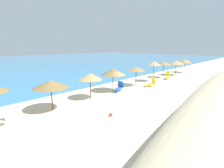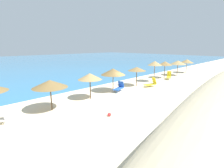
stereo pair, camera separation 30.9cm
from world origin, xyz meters
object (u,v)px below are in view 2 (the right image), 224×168
object	(u,v)px
beach_umbrella_7	(155,63)
beach_umbrella_10	(187,61)
beach_umbrella_8	(165,63)
lounge_chair_0	(119,87)
beach_umbrella_5	(113,72)
beach_umbrella_3	(50,84)
beach_umbrella_4	(90,76)
beach_umbrella_9	(178,62)
beach_umbrella_6	(137,69)
lounge_chair_1	(151,83)
lounge_chair_4	(169,76)
beach_ball	(109,114)

from	to	relation	value
beach_umbrella_7	beach_umbrella_10	size ratio (longest dim) A/B	1.15
beach_umbrella_8	lounge_chair_0	bearing A→B (deg)	-178.30
beach_umbrella_5	lounge_chair_0	size ratio (longest dim) A/B	1.52
lounge_chair_0	beach_umbrella_5	bearing A→B (deg)	31.66
beach_umbrella_3	beach_umbrella_7	distance (m)	15.23
lounge_chair_0	beach_umbrella_4	bearing A→B (deg)	71.53
beach_umbrella_8	beach_umbrella_9	bearing A→B (deg)	-5.77
beach_umbrella_6	lounge_chair_1	world-z (taller)	beach_umbrella_6
lounge_chair_1	beach_umbrella_10	bearing A→B (deg)	-66.10
lounge_chair_4	beach_ball	bearing A→B (deg)	78.87
beach_umbrella_8	beach_umbrella_10	bearing A→B (deg)	-2.22
beach_umbrella_4	beach_umbrella_8	size ratio (longest dim) A/B	0.94
beach_umbrella_6	beach_ball	xyz separation A→B (m)	(-8.97, -4.33, -2.05)
beach_umbrella_6	beach_umbrella_7	world-z (taller)	beach_umbrella_7
beach_umbrella_8	lounge_chair_4	distance (m)	2.09
lounge_chair_4	beach_ball	xyz separation A→B (m)	(-16.12, -3.54, -0.36)
beach_ball	beach_umbrella_9	bearing A→B (deg)	11.45
beach_umbrella_6	beach_umbrella_8	size ratio (longest dim) A/B	0.92
beach_umbrella_9	beach_umbrella_8	bearing A→B (deg)	174.23
beach_umbrella_7	beach_umbrella_10	bearing A→B (deg)	0.20
beach_umbrella_6	beach_umbrella_9	bearing A→B (deg)	-1.20
beach_umbrella_10	lounge_chair_0	distance (m)	18.79
lounge_chair_0	beach_ball	world-z (taller)	lounge_chair_0
beach_umbrella_4	beach_umbrella_8	xyz separation A→B (m)	(14.82, 0.18, 0.15)
beach_umbrella_10	lounge_chair_0	bearing A→B (deg)	-179.94
beach_umbrella_10	lounge_chair_1	size ratio (longest dim) A/B	1.50
beach_umbrella_8	lounge_chair_0	world-z (taller)	beach_umbrella_8
beach_umbrella_7	lounge_chair_1	xyz separation A→B (m)	(-2.86, -1.35, -2.17)
beach_umbrella_9	beach_umbrella_10	xyz separation A→B (m)	(4.05, 0.08, -0.02)
lounge_chair_1	lounge_chair_4	distance (m)	6.20
beach_umbrella_5	beach_umbrella_6	xyz separation A→B (m)	(3.93, -0.27, -0.05)
beach_umbrella_5	beach_umbrella_7	world-z (taller)	beach_umbrella_7
beach_umbrella_4	lounge_chair_1	bearing A→B (deg)	-10.28
beach_umbrella_4	beach_umbrella_8	distance (m)	14.82
beach_umbrella_7	lounge_chair_0	xyz separation A→B (m)	(-7.28, 0.02, -2.18)
beach_umbrella_10	beach_umbrella_9	bearing A→B (deg)	-178.91
beach_umbrella_3	lounge_chair_0	xyz separation A→B (m)	(7.94, 0.05, -1.70)
beach_umbrella_6	beach_umbrella_7	size ratio (longest dim) A/B	0.83
beach_umbrella_6	beach_umbrella_5	bearing A→B (deg)	176.01
beach_umbrella_4	beach_umbrella_9	world-z (taller)	beach_umbrella_9
beach_umbrella_5	beach_ball	bearing A→B (deg)	-137.60
lounge_chair_0	lounge_chair_4	size ratio (longest dim) A/B	1.02
beach_umbrella_9	lounge_chair_0	size ratio (longest dim) A/B	1.48
beach_umbrella_6	beach_umbrella_10	size ratio (longest dim) A/B	0.95
beach_umbrella_9	beach_umbrella_7	bearing A→B (deg)	179.71
beach_umbrella_5	beach_umbrella_9	size ratio (longest dim) A/B	1.02
beach_umbrella_10	beach_ball	size ratio (longest dim) A/B	9.44
beach_umbrella_9	lounge_chair_0	world-z (taller)	beach_umbrella_9
beach_umbrella_9	lounge_chair_4	world-z (taller)	beach_umbrella_9
beach_umbrella_3	beach_ball	xyz separation A→B (m)	(2.40, -4.10, -2.01)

